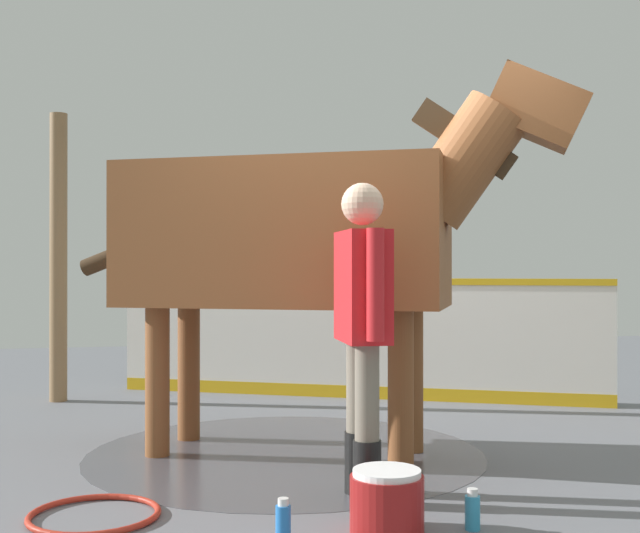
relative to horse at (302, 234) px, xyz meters
The scene contains 10 objects.
ground_plane 1.50m from the horse, 32.98° to the right, with size 16.00×16.00×0.02m, color slate.
wet_patch 1.47m from the horse, 153.78° to the left, with size 2.65×2.65×0.00m, color #4C4C54.
barrier_wall 2.55m from the horse, 66.51° to the left, with size 4.29×2.17×1.15m.
roof_post_far 3.16m from the horse, 124.92° to the left, with size 0.16×0.16×2.69m, color olive.
horse is the anchor object (origin of this frame).
handler 1.18m from the horse, 83.69° to the right, with size 0.24×0.68×1.70m.
wash_bucket 2.09m from the horse, 87.08° to the right, with size 0.35×0.35×0.29m.
bottle_shampoo 2.22m from the horse, 73.67° to the right, with size 0.07×0.07×0.19m.
bottle_spray 2.15m from the horse, 104.25° to the right, with size 0.07×0.07×0.19m.
hose_coil 2.22m from the horse, 139.02° to the right, with size 0.65×0.65×0.03m, color #B72D1E.
Camera 1 is at (-1.25, -5.04, 1.23)m, focal length 44.67 mm.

